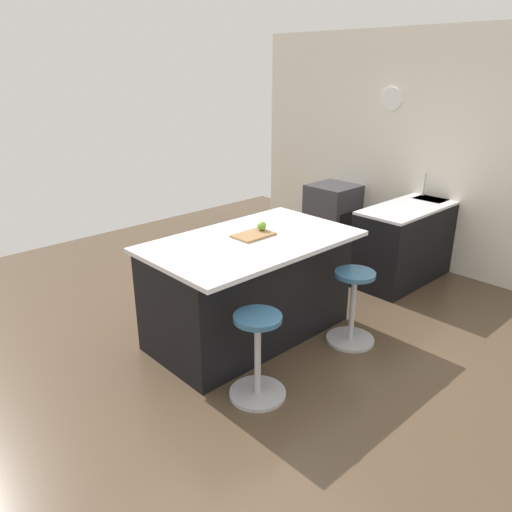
% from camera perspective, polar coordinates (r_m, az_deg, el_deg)
% --- Properties ---
extents(ground_plane, '(7.77, 7.77, 0.00)m').
position_cam_1_polar(ground_plane, '(4.61, -0.61, -10.04)').
color(ground_plane, brown).
extents(interior_partition_left, '(0.15, 5.38, 2.81)m').
position_cam_1_polar(interior_partition_left, '(6.43, 19.73, 11.16)').
color(interior_partition_left, silver).
rests_on(interior_partition_left, ground_plane).
extents(sink_cabinet, '(1.95, 0.60, 1.17)m').
position_cam_1_polar(sink_cabinet, '(6.29, 18.29, 2.14)').
color(sink_cabinet, black).
rests_on(sink_cabinet, ground_plane).
extents(oven_range, '(0.60, 0.61, 0.86)m').
position_cam_1_polar(oven_range, '(6.98, 8.78, 4.61)').
color(oven_range, '#38383D').
rests_on(oven_range, ground_plane).
extents(kitchen_island, '(1.87, 1.13, 0.96)m').
position_cam_1_polar(kitchen_island, '(4.55, -0.84, -3.57)').
color(kitchen_island, black).
rests_on(kitchen_island, ground_plane).
extents(stool_by_window, '(0.44, 0.44, 0.69)m').
position_cam_1_polar(stool_by_window, '(4.58, 11.02, -6.03)').
color(stool_by_window, '#B7B7BC').
rests_on(stool_by_window, ground_plane).
extents(stool_middle, '(0.44, 0.44, 0.69)m').
position_cam_1_polar(stool_middle, '(3.79, 0.19, -11.72)').
color(stool_middle, '#B7B7BC').
rests_on(stool_middle, ground_plane).
extents(cutting_board, '(0.36, 0.24, 0.02)m').
position_cam_1_polar(cutting_board, '(4.41, -0.31, 2.43)').
color(cutting_board, olive).
rests_on(cutting_board, kitchen_island).
extents(apple_green, '(0.08, 0.08, 0.08)m').
position_cam_1_polar(apple_green, '(4.49, 0.67, 3.47)').
color(apple_green, '#609E2D').
rests_on(apple_green, cutting_board).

